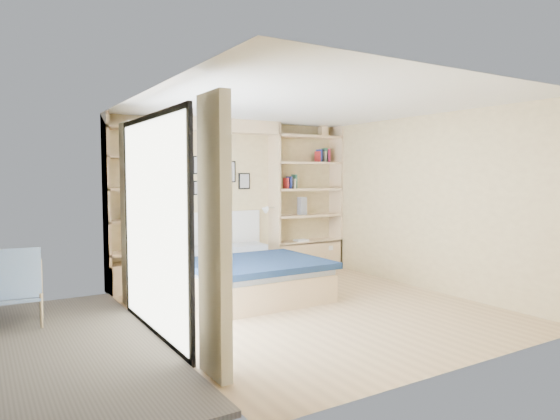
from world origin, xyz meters
TOP-DOWN VIEW (x-y plane):
  - ground at (0.00, 0.00)m, footprint 4.50×4.50m
  - room_shell at (-0.39, 1.52)m, footprint 4.50×4.50m
  - bed at (-0.39, 1.09)m, footprint 1.75×2.24m
  - photo_gallery at (-0.45, 2.22)m, footprint 1.48×0.02m
  - reading_lamps at (-0.30, 2.00)m, footprint 1.92×0.12m
  - shelf_decor at (1.09, 2.07)m, footprint 3.54×0.23m
  - deck_chair at (-3.15, 1.15)m, footprint 0.58×0.88m

SIDE VIEW (x-z plane):
  - ground at x=0.00m, z-range 0.00..0.00m
  - bed at x=-0.39m, z-range -0.26..0.81m
  - deck_chair at x=-3.15m, z-range -0.02..0.81m
  - room_shell at x=-0.39m, z-range -1.17..3.33m
  - reading_lamps at x=-0.30m, z-range 1.03..1.17m
  - photo_gallery at x=-0.45m, z-range 1.19..2.01m
  - shelf_decor at x=1.09m, z-range 0.68..2.71m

